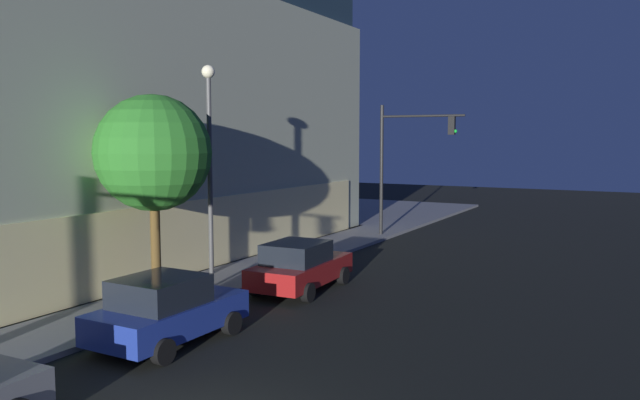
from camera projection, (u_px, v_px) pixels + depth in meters
The scene contains 5 objects.
traffic_light_far_corner at pixel (406, 150), 32.06m from camera, with size 0.56×4.39×6.78m.
street_lamp_sidewalk at pixel (209, 148), 20.70m from camera, with size 0.44×0.44×7.44m.
sidewalk_tree at pixel (153, 154), 19.23m from camera, with size 3.62×3.62×6.39m.
car_blue at pixel (167, 310), 15.67m from camera, with size 4.13×2.27×1.74m.
car_red at pixel (300, 266), 21.21m from camera, with size 4.53×2.34×1.70m.
Camera 1 is at (-7.61, -6.64, 5.14)m, focal length 34.91 mm.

